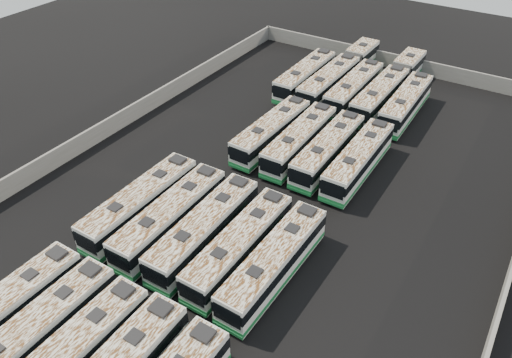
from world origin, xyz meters
The scene contains 18 objects.
ground centered at (0.00, 0.00, 0.00)m, with size 140.00×140.00×0.00m, color black.
perimeter_wall centered at (0.00, 0.00, 1.10)m, with size 45.20×73.20×2.20m.
bus_front_far_left centered at (-8.31, -24.25, 1.85)m, with size 2.82×12.86×3.62m.
bus_front_left centered at (-4.75, -24.06, 1.85)m, with size 2.78×12.88×3.63m.
bus_midfront_far_left centered at (-8.42, -9.54, 1.93)m, with size 2.86×13.37×3.77m.
bus_midfront_left centered at (-4.82, -9.54, 1.93)m, with size 3.04×13.42×3.77m.
bus_midfront_center centered at (-1.23, -9.27, 1.93)m, with size 3.08×13.42×3.77m.
bus_midfront_right centered at (2.43, -9.26, 1.88)m, with size 2.77×13.05×3.68m.
bus_midfront_far_right centered at (5.87, -9.39, 1.89)m, with size 2.90×13.14×3.70m.
bus_midback_left centered at (-4.80, 8.04, 1.87)m, with size 3.06×13.06×3.67m.
bus_midback_center centered at (-1.19, 8.11, 1.89)m, with size 2.99×13.17×3.70m.
bus_midback_right centered at (2.31, 8.04, 1.89)m, with size 2.85×13.14×3.70m.
bus_midback_far_right centered at (5.83, 8.00, 1.89)m, with size 2.85×13.13×3.70m.
bus_back_far_left centered at (-8.35, 22.96, 1.91)m, with size 2.87×13.28×3.74m.
bus_back_left centered at (-4.72, 26.52, 1.93)m, with size 3.11×20.86×3.78m.
bus_back_center centered at (-1.16, 22.95, 1.92)m, with size 2.84×13.31×3.75m.
bus_back_right centered at (2.44, 26.47, 1.92)m, with size 3.06×20.79×3.77m.
bus_back_far_right centered at (5.91, 22.66, 1.90)m, with size 3.00×13.23×3.72m.
Camera 1 is at (19.74, -34.04, 31.41)m, focal length 35.00 mm.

